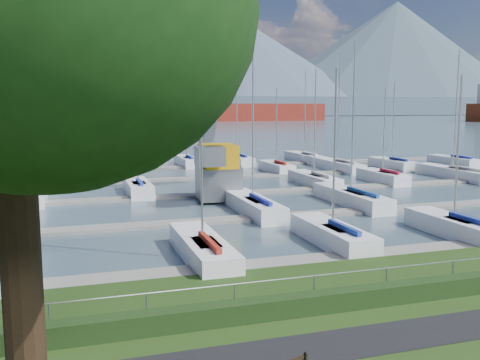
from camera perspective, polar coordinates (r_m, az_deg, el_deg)
name	(u,v)px	position (r m, az deg, el deg)	size (l,w,h in m)	color
path	(384,338)	(18.10, 15.09, -15.96)	(160.00, 2.00, 0.04)	black
water	(89,120)	(277.08, -15.78, 6.21)	(800.00, 540.00, 0.20)	#425661
hedge	(344,299)	(20.04, 11.03, -12.36)	(80.00, 0.70, 0.70)	#1C3112
fence	(339,273)	(20.09, 10.55, -9.73)	(0.04, 0.04, 80.00)	gray
foothill	(85,106)	(346.94, -16.22, 7.57)	(900.00, 80.00, 12.00)	#475869
mountains	(90,51)	(423.60, -15.70, 13.14)	(1190.00, 360.00, 115.00)	#475468
docks	(189,196)	(44.43, -5.46, -1.68)	(90.00, 41.60, 0.25)	slate
crane	(220,129)	(42.90, -2.19, 5.46)	(5.22, 13.28, 22.35)	slate
cargo_ship_mid	(217,112)	(242.30, -2.52, 7.23)	(91.86, 21.39, 21.50)	maroon
sailboat_fleet	(165,127)	(46.76, -7.97, 5.63)	(76.19, 50.30, 13.38)	silver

